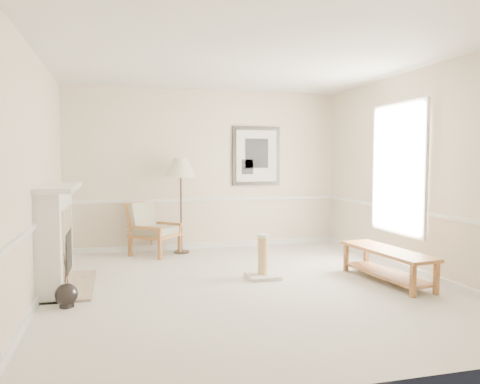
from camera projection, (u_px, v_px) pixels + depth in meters
name	position (u px, v px, depth m)	size (l,w,h in m)	color
ground	(246.00, 287.00, 6.02)	(5.50, 5.50, 0.00)	silver
room	(255.00, 142.00, 6.00)	(5.04, 5.54, 2.92)	beige
fireplace	(57.00, 238.00, 5.95)	(0.64, 1.64, 1.31)	white
floor_vase	(67.00, 295.00, 5.18)	(0.25, 0.25, 0.73)	black
armchair	(150.00, 226.00, 8.06)	(0.99, 0.99, 0.91)	brown
floor_lamp	(181.00, 170.00, 8.10)	(0.68, 0.68, 1.66)	black
bench	(387.00, 260.00, 6.24)	(0.62, 1.58, 0.44)	brown
scratching_post	(263.00, 264.00, 6.44)	(0.43, 0.43, 0.61)	beige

